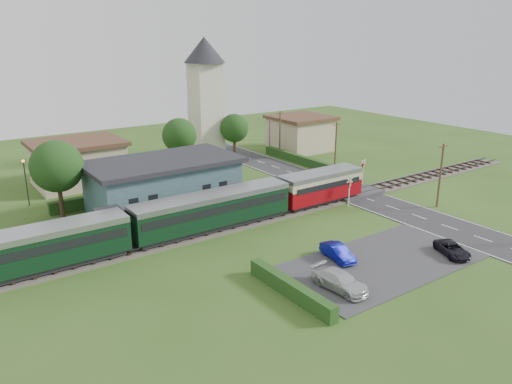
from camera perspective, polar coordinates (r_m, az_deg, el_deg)
ground at (r=51.42m, az=5.14°, el=-2.89°), size 120.00×120.00×0.00m
railway_track at (r=52.83m, az=3.75°, el=-2.16°), size 76.00×3.20×0.49m
road at (r=58.05m, az=12.73°, el=-0.82°), size 6.00×70.00×0.05m
car_park at (r=42.62m, az=14.07°, el=-7.81°), size 17.00×9.00×0.08m
crossing_deck at (r=59.27m, az=11.33°, el=-0.14°), size 6.20×3.40×0.45m
platform at (r=50.18m, az=-7.53°, el=-3.23°), size 30.00×3.00×0.45m
equipment_hut at (r=46.79m, az=-16.31°, el=-3.39°), size 2.30×2.30×2.55m
station_building at (r=54.36m, az=-10.49°, el=1.01°), size 16.00×9.00×5.30m
train at (r=45.81m, az=-8.42°, el=-2.73°), size 43.20×2.90×3.40m
church_tower at (r=74.53m, az=-5.80°, el=11.58°), size 6.00×6.00×17.60m
house_west at (r=65.52m, az=-19.68°, el=3.20°), size 10.80×8.80×5.50m
house_east at (r=80.86m, az=5.14°, el=6.75°), size 8.80×8.80×5.50m
hedge_carpark at (r=36.34m, az=4.00°, el=-10.97°), size 0.80×9.00×1.20m
hedge_roadside at (r=71.71m, az=5.65°, el=3.53°), size 0.80×18.00×1.20m
hedge_station at (r=58.91m, az=-12.23°, el=0.13°), size 22.00×0.80×1.30m
tree_a at (r=53.37m, az=-21.81°, el=2.71°), size 5.20×5.20×8.00m
tree_b at (r=67.69m, az=-8.76°, el=6.40°), size 4.60×4.60×7.34m
tree_c at (r=74.29m, az=-2.49°, el=7.29°), size 4.20×4.20×6.78m
utility_pole_b at (r=56.70m, az=20.32°, el=1.87°), size 1.40×0.22×7.00m
utility_pole_c at (r=66.71m, az=9.08°, el=5.00°), size 1.40×0.22×7.00m
utility_pole_d at (r=75.59m, az=2.74°, el=6.68°), size 1.40×0.22×7.00m
crossing_signal_near at (r=54.63m, az=10.63°, el=0.48°), size 0.84×0.28×3.28m
crossing_signal_far at (r=62.85m, az=12.15°, el=2.65°), size 0.84×0.28×3.28m
streetlamp_west at (r=59.29m, az=-24.83°, el=1.39°), size 0.30×0.30×5.15m
streetlamp_east at (r=80.68m, az=1.57°, el=6.97°), size 0.30×0.30×5.15m
car_on_road at (r=64.73m, az=5.30°, el=2.01°), size 3.49×1.91×1.13m
car_park_blue at (r=42.17m, az=9.30°, el=-6.79°), size 1.91×3.89×1.23m
car_park_silver at (r=37.48m, az=9.57°, el=-9.97°), size 2.30×4.80×1.35m
car_park_dark at (r=45.53m, az=21.53°, el=-6.09°), size 3.11×4.14×1.05m
pedestrian_near at (r=52.76m, az=-2.18°, el=-0.68°), size 0.75×0.55×1.91m
pedestrian_far at (r=46.42m, az=-15.30°, el=-4.07°), size 0.65×0.83×1.70m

